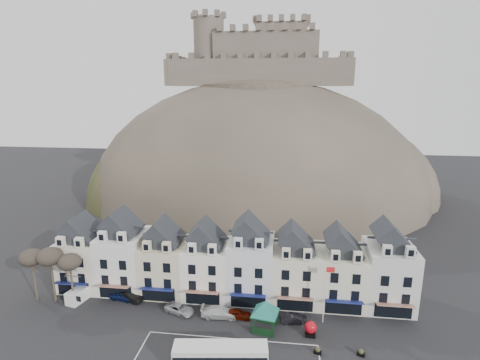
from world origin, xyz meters
name	(u,v)px	position (x,y,z in m)	size (l,w,h in m)	color
coach_bay_markings	(227,359)	(2.00, 1.25, 0.00)	(22.00, 7.50, 0.01)	silver
townhouse_terrace	(230,262)	(0.15, 15.97, 5.30)	(54.40, 9.35, 11.80)	#EFE8CF
castle_hill	(261,197)	(1.25, 68.95, 0.11)	(100.00, 76.00, 68.00)	#3D392F
castle	(262,57)	(0.51, 75.93, 40.19)	(50.20, 22.20, 22.00)	brown
tree_left_far	(32,258)	(-29.00, 10.50, 6.90)	(3.61, 3.61, 8.24)	#342C21
tree_left_mid	(50,257)	(-26.00, 10.50, 7.24)	(3.78, 3.78, 8.64)	#342C21
tree_left_near	(70,262)	(-23.00, 10.50, 6.55)	(3.43, 3.43, 7.84)	#342C21
bus	(221,356)	(1.46, -0.33, 1.69)	(11.07, 3.80, 3.06)	#262628
bus_shelter	(265,307)	(6.14, 7.43, 3.32)	(6.63, 6.63, 4.28)	black
red_buoy	(311,328)	(12.13, 6.95, 1.01)	(1.60, 1.60, 1.98)	black
flagpole	(325,290)	(14.10, 10.00, 4.94)	(1.26, 0.13, 8.66)	silver
white_van	(80,294)	(-22.39, 11.23, 0.98)	(2.83, 4.61, 1.96)	white
planter_west	(318,351)	(12.82, 3.50, 0.44)	(1.01, 0.77, 0.90)	black
planter_east	(361,353)	(18.00, 3.77, 0.44)	(1.02, 0.78, 0.92)	black
car_navy	(122,296)	(-16.00, 12.00, 0.65)	(1.53, 3.81, 1.30)	#0D1744
car_black	(130,296)	(-14.80, 12.00, 0.74)	(1.56, 4.47, 1.47)	black
car_silver	(179,309)	(-6.35, 9.75, 0.62)	(2.06, 4.39, 1.24)	#A1A4A9
car_white	(220,312)	(-0.40, 9.50, 0.76)	(2.14, 5.26, 1.53)	silver
car_maroon	(237,314)	(2.12, 9.50, 0.66)	(1.56, 3.89, 1.32)	#551104
car_charcoal	(294,318)	(10.00, 9.50, 0.63)	(1.33, 3.81, 1.26)	black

